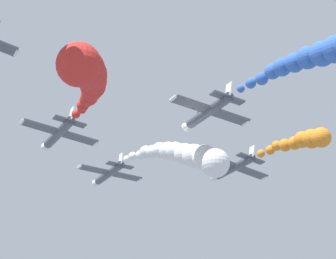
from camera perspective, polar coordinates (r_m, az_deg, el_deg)
name	(u,v)px	position (r m, az deg, el deg)	size (l,w,h in m)	color
airplane_lead	(109,173)	(100.33, -4.85, -3.58)	(9.56, 10.35, 2.41)	#474C56
smoke_trail_lead	(188,156)	(80.09, 1.66, -2.19)	(4.09, 22.51, 8.21)	white
airplane_left_inner	(59,133)	(83.90, -8.92, -0.29)	(9.52, 10.35, 2.71)	#474C56
smoke_trail_left_inner	(87,76)	(61.22, -6.61, 4.38)	(9.17, 23.56, 6.93)	red
airplane_right_inner	(234,167)	(94.76, 5.40, -3.08)	(9.45, 10.35, 2.94)	#474C56
smoke_trail_right_inner	(304,141)	(82.04, 11.01, -0.91)	(2.28, 13.68, 3.46)	orange
airplane_left_outer	(208,111)	(77.45, 3.30, 1.50)	(9.52, 10.35, 2.70)	#474C56
smoke_trail_left_outer	(317,56)	(62.47, 12.06, 5.91)	(2.66, 18.01, 4.19)	blue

